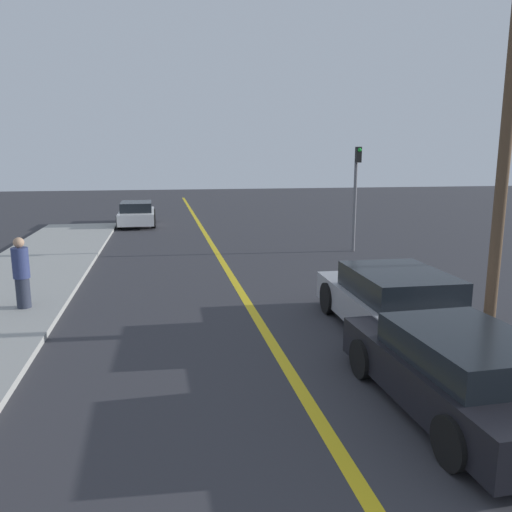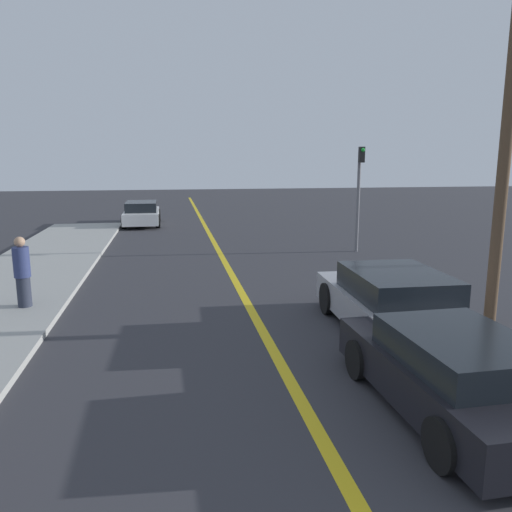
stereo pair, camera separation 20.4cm
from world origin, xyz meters
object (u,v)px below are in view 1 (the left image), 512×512
car_near_right_lane (459,371)px  car_far_distant (137,214)px  car_ahead_center (394,301)px  pedestrian_mid_group (21,273)px  utility_pole (505,144)px  traffic_light (356,188)px

car_near_right_lane → car_far_distant: (-5.10, 20.57, 0.03)m
car_near_right_lane → car_ahead_center: 3.18m
car_ahead_center → pedestrian_mid_group: size_ratio=2.66×
car_near_right_lane → utility_pole: bearing=47.9°
car_near_right_lane → utility_pole: utility_pole is taller
car_far_distant → traffic_light: bearing=-48.4°
car_far_distant → car_near_right_lane: bearing=-76.6°
car_near_right_lane → car_far_distant: bearing=102.6°
pedestrian_mid_group → traffic_light: (10.01, 5.76, 1.43)m
car_near_right_lane → car_ahead_center: bearing=78.3°
car_ahead_center → utility_pole: 3.80m
car_far_distant → pedestrian_mid_group: (-1.82, -14.81, 0.32)m
car_far_distant → traffic_light: (8.19, -9.06, 1.74)m
car_far_distant → utility_pole: bearing=-65.8°
pedestrian_mid_group → car_ahead_center: bearing=-19.3°
traffic_light → car_far_distant: bearing=132.1°
traffic_light → car_near_right_lane: bearing=-105.0°
car_far_distant → utility_pole: utility_pole is taller
car_ahead_center → pedestrian_mid_group: 7.95m
car_near_right_lane → pedestrian_mid_group: pedestrian_mid_group is taller
traffic_light → utility_pole: 8.33m
car_ahead_center → traffic_light: bearing=74.8°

